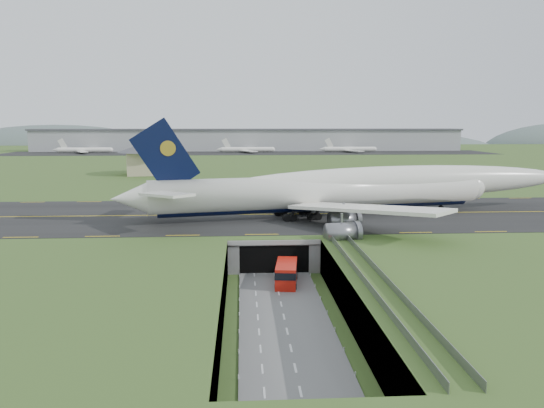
{
  "coord_description": "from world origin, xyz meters",
  "views": [
    {
      "loc": [
        -5.49,
        -80.54,
        25.92
      ],
      "look_at": [
        0.29,
        20.0,
        10.42
      ],
      "focal_mm": 35.0,
      "sensor_mm": 36.0,
      "label": 1
    }
  ],
  "objects": [
    {
      "name": "ground",
      "position": [
        0.0,
        0.0,
        0.0
      ],
      "size": [
        900.0,
        900.0,
        0.0
      ],
      "primitive_type": "plane",
      "color": "#415B24",
      "rests_on": "ground"
    },
    {
      "name": "taxiway",
      "position": [
        0.0,
        33.0,
        6.09
      ],
      "size": [
        800.0,
        44.0,
        0.18
      ],
      "primitive_type": "cube",
      "color": "black",
      "rests_on": "airfield_deck"
    },
    {
      "name": "trench_road",
      "position": [
        0.0,
        -7.5,
        0.1
      ],
      "size": [
        12.0,
        75.0,
        0.2
      ],
      "primitive_type": "cube",
      "color": "slate",
      "rests_on": "ground"
    },
    {
      "name": "distant_hills",
      "position": [
        64.38,
        430.0,
        -4.0
      ],
      "size": [
        700.0,
        91.0,
        60.0
      ],
      "color": "slate",
      "rests_on": "ground"
    },
    {
      "name": "jumbo_jet",
      "position": [
        18.73,
        31.23,
        11.81
      ],
      "size": [
        102.77,
        63.72,
        21.54
      ],
      "rotation": [
        0.0,
        0.0,
        0.21
      ],
      "color": "white",
      "rests_on": "ground"
    },
    {
      "name": "tunnel_portal",
      "position": [
        0.0,
        16.71,
        3.33
      ],
      "size": [
        17.0,
        22.3,
        6.0
      ],
      "color": "gray",
      "rests_on": "ground"
    },
    {
      "name": "airfield_deck",
      "position": [
        0.0,
        0.0,
        3.0
      ],
      "size": [
        800.0,
        800.0,
        6.0
      ],
      "primitive_type": "cube",
      "color": "gray",
      "rests_on": "ground"
    },
    {
      "name": "shuttle_tram",
      "position": [
        1.57,
        1.7,
        1.92
      ],
      "size": [
        4.35,
        9.05,
        3.52
      ],
      "rotation": [
        0.0,
        0.0,
        -0.13
      ],
      "color": "red",
      "rests_on": "ground"
    },
    {
      "name": "service_building",
      "position": [
        -41.08,
        126.47,
        13.69
      ],
      "size": [
        27.19,
        27.19,
        12.97
      ],
      "rotation": [
        0.0,
        0.0,
        0.16
      ],
      "color": "tan",
      "rests_on": "ground"
    },
    {
      "name": "guideway",
      "position": [
        11.0,
        -19.11,
        5.32
      ],
      "size": [
        3.0,
        53.0,
        7.05
      ],
      "color": "#A8A8A3",
      "rests_on": "ground"
    },
    {
      "name": "cargo_terminal",
      "position": [
        -0.14,
        299.41,
        13.96
      ],
      "size": [
        320.0,
        67.0,
        15.6
      ],
      "color": "#B2B2B2",
      "rests_on": "ground"
    }
  ]
}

